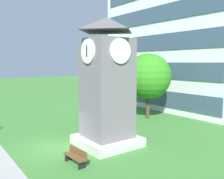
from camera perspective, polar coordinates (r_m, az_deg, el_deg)
name	(u,v)px	position (r m, az deg, el deg)	size (l,w,h in m)	color
ground_plane	(54,148)	(17.37, -13.35, -13.05)	(160.00, 160.00, 0.00)	#3D7A33
office_building	(185,45)	(33.81, 16.62, 9.95)	(18.98, 11.41, 16.00)	silver
clock_tower	(107,90)	(16.68, -1.18, -0.17)	(3.83, 3.83, 8.69)	slate
park_bench	(76,156)	(14.42, -8.42, -15.10)	(1.83, 0.59, 0.88)	brown
tree_streetside	(148,76)	(24.91, 8.43, 3.03)	(4.60, 4.60, 6.62)	#513823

